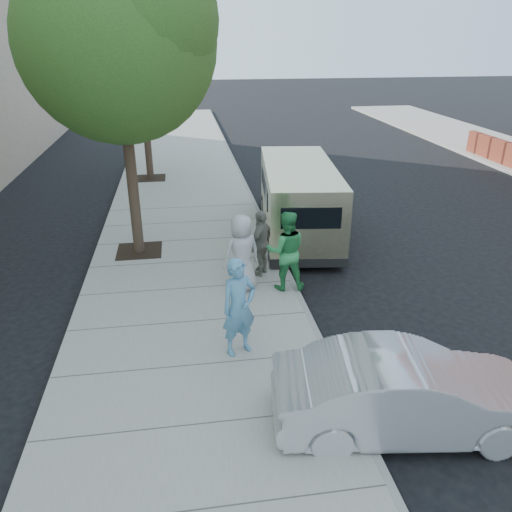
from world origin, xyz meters
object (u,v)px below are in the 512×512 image
(sedan, at_px, (408,393))
(person_gray_shirt, at_px, (242,253))
(tree_far, at_px, (141,54))
(tree_near, at_px, (119,35))
(van, at_px, (298,199))
(person_striped_polo, at_px, (261,243))
(person_green_shirt, at_px, (286,251))
(parking_meter, at_px, (276,225))
(person_officer, at_px, (239,307))

(sedan, distance_m, person_gray_shirt, 5.05)
(tree_far, relative_size, person_gray_shirt, 3.60)
(tree_near, xyz_separation_m, van, (4.57, 0.87, -4.40))
(tree_near, distance_m, person_striped_polo, 5.80)
(tree_near, height_order, person_gray_shirt, tree_near)
(tree_far, height_order, person_green_shirt, tree_far)
(person_green_shirt, distance_m, person_gray_shirt, 1.00)
(person_gray_shirt, bearing_deg, person_green_shirt, 155.17)
(parking_meter, distance_m, sedan, 6.08)
(tree_near, relative_size, person_striped_polo, 4.58)
(person_green_shirt, bearing_deg, tree_far, -66.05)
(tree_far, bearing_deg, person_gray_shirt, -76.51)
(tree_near, relative_size, parking_meter, 5.36)
(tree_near, bearing_deg, person_striped_polo, -32.33)
(person_striped_polo, bearing_deg, tree_near, -86.90)
(person_green_shirt, relative_size, person_gray_shirt, 1.04)
(tree_far, xyz_separation_m, van, (4.57, -6.73, -3.74))
(tree_near, distance_m, person_gray_shirt, 5.76)
(person_green_shirt, bearing_deg, person_striped_polo, -56.22)
(tree_near, bearing_deg, person_gray_shirt, -47.05)
(person_officer, distance_m, person_gray_shirt, 2.48)
(tree_near, bearing_deg, sedan, -59.12)
(tree_far, xyz_separation_m, person_striped_polo, (3.02, -9.51, -3.91))
(person_officer, bearing_deg, sedan, -67.57)
(parking_meter, relative_size, person_officer, 0.75)
(person_green_shirt, bearing_deg, person_gray_shirt, 0.93)
(sedan, xyz_separation_m, person_officer, (-2.27, 2.20, 0.42))
(van, bearing_deg, person_officer, -105.70)
(person_green_shirt, bearing_deg, tree_near, -32.75)
(sedan, height_order, person_officer, person_officer)
(tree_far, height_order, person_gray_shirt, tree_far)
(person_striped_polo, bearing_deg, sedan, 49.44)
(tree_far, bearing_deg, parking_meter, -68.51)
(parking_meter, distance_m, person_green_shirt, 1.42)
(van, bearing_deg, tree_far, 130.99)
(van, distance_m, person_officer, 6.46)
(van, xyz_separation_m, person_gray_shirt, (-2.11, -3.51, -0.09))
(tree_far, distance_m, person_striped_polo, 10.72)
(sedan, bearing_deg, person_officer, 53.01)
(van, relative_size, sedan, 1.49)
(tree_near, relative_size, sedan, 1.87)
(sedan, relative_size, person_striped_polo, 2.45)
(parking_meter, bearing_deg, person_gray_shirt, -120.92)
(person_green_shirt, bearing_deg, person_officer, 65.64)
(van, distance_m, person_gray_shirt, 4.10)
(tree_near, xyz_separation_m, person_green_shirt, (3.45, -2.72, -4.46))
(tree_far, bearing_deg, person_officer, -80.63)
(person_officer, height_order, person_green_shirt, person_officer)
(person_gray_shirt, bearing_deg, tree_near, -67.38)
(tree_near, height_order, parking_meter, tree_near)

